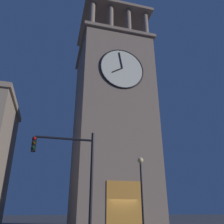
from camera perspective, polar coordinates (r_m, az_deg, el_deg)
clocktower at (r=27.08m, az=-0.09°, el=-2.68°), size 8.64×9.41×27.94m
traffic_signal_near at (r=12.57m, az=-9.74°, el=-13.06°), size 3.27×0.41×5.61m
street_lamp at (r=17.77m, az=7.21°, el=-16.15°), size 0.44×0.44×5.32m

